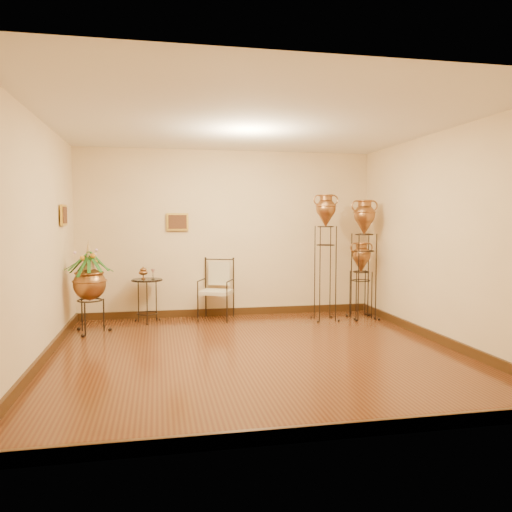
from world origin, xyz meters
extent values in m
plane|color=#5A3015|center=(0.00, 0.00, 0.00)|extent=(5.00, 5.00, 0.00)
cube|color=#3C220D|center=(0.00, 2.48, 0.06)|extent=(5.00, 0.04, 0.12)
cube|color=#3C220D|center=(0.00, -2.48, 0.06)|extent=(5.00, 0.04, 0.12)
cube|color=#3C220D|center=(-2.48, 0.00, 0.06)|extent=(0.04, 5.00, 0.12)
cube|color=#3C220D|center=(2.48, 0.00, 0.06)|extent=(0.04, 5.00, 0.12)
cube|color=gold|center=(-0.85, 2.46, 1.60)|extent=(0.36, 0.03, 0.29)
cube|color=gold|center=(-2.46, 1.45, 1.70)|extent=(0.03, 0.36, 0.29)
cube|color=beige|center=(-0.25, 2.15, 0.45)|extent=(0.61, 0.59, 0.06)
cube|color=beige|center=(-0.25, 2.15, 0.74)|extent=(0.35, 0.17, 0.39)
cylinder|color=black|center=(-1.35, 2.15, 0.69)|extent=(0.48, 0.48, 0.02)
camera|label=1|loc=(-1.17, -5.92, 1.64)|focal=35.00mm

